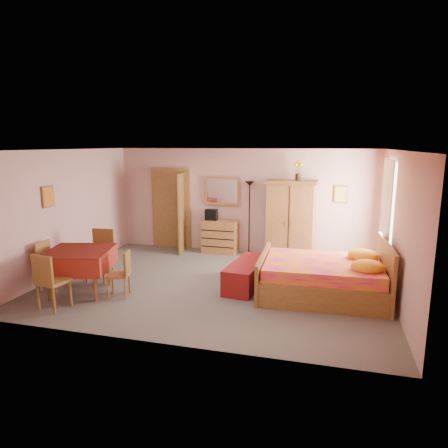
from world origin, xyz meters
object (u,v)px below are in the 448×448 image
(wall_mirror, at_px, (222,191))
(chair_east, at_px, (118,274))
(sunflower_vase, at_px, (298,171))
(dining_table, at_px, (80,272))
(floor_lamp, at_px, (249,218))
(wardrobe, at_px, (291,220))
(chair_north, at_px, (99,256))
(bench, at_px, (247,274))
(chair_south, at_px, (53,281))
(chair_west, at_px, (53,266))
(stereo, at_px, (211,215))
(bed, at_px, (322,267))
(chest_of_drawers, at_px, (220,237))

(wall_mirror, relative_size, chair_east, 1.08)
(sunflower_vase, height_order, dining_table, sunflower_vase)
(floor_lamp, xyz_separation_m, sunflower_vase, (1.16, -0.15, 1.19))
(wardrobe, bearing_deg, chair_north, -141.27)
(floor_lamp, distance_m, dining_table, 4.26)
(bench, relative_size, chair_south, 1.51)
(wall_mirror, xyz_separation_m, chair_west, (-2.38, -3.48, -1.10))
(dining_table, xyz_separation_m, chair_south, (-0.00, -0.73, 0.07))
(stereo, relative_size, bench, 0.20)
(wall_mirror, bearing_deg, sunflower_vase, -9.10)
(wardrobe, distance_m, chair_south, 5.34)
(wall_mirror, relative_size, chair_south, 0.94)
(floor_lamp, distance_m, chair_south, 4.86)
(bed, height_order, chair_west, bed)
(floor_lamp, height_order, chair_west, floor_lamp)
(chair_east, bearing_deg, chair_north, 34.69)
(floor_lamp, distance_m, bench, 2.44)
(chest_of_drawers, height_order, chair_south, chair_south)
(sunflower_vase, xyz_separation_m, dining_table, (-3.64, -3.27, -1.70))
(wardrobe, height_order, chair_west, wardrobe)
(wall_mirror, relative_size, bench, 0.62)
(sunflower_vase, xyz_separation_m, bench, (-0.74, -2.15, -1.86))
(dining_table, distance_m, chair_north, 0.72)
(sunflower_vase, xyz_separation_m, chair_west, (-4.27, -3.21, -1.65))
(dining_table, distance_m, chair_east, 0.77)
(chest_of_drawers, xyz_separation_m, chair_east, (-0.98, -3.31, 0.00))
(dining_table, height_order, chair_east, chair_east)
(chest_of_drawers, height_order, stereo, stereo)
(bed, bearing_deg, floor_lamp, 125.58)
(wall_mirror, relative_size, wardrobe, 0.48)
(chest_of_drawers, height_order, wardrobe, wardrobe)
(stereo, distance_m, chair_north, 3.11)
(wall_mirror, xyz_separation_m, chair_south, (-1.76, -4.27, -1.07))
(wall_mirror, relative_size, sunflower_vase, 2.00)
(chair_north, bearing_deg, wall_mirror, -125.19)
(stereo, bearing_deg, bed, -39.98)
(chair_south, bearing_deg, wardrobe, 58.58)
(stereo, relative_size, wardrobe, 0.16)
(sunflower_vase, relative_size, dining_table, 0.41)
(wardrobe, bearing_deg, chair_east, -127.16)
(chair_north, bearing_deg, bench, -174.92)
(wall_mirror, bearing_deg, chair_north, -123.32)
(dining_table, bearing_deg, sunflower_vase, 42.00)
(dining_table, height_order, chair_north, chair_north)
(wardrobe, relative_size, chair_east, 2.25)
(wall_mirror, distance_m, stereo, 0.65)
(dining_table, bearing_deg, wardrobe, 43.08)
(wall_mirror, height_order, stereo, wall_mirror)
(wall_mirror, height_order, chair_east, wall_mirror)
(bench, height_order, dining_table, dining_table)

